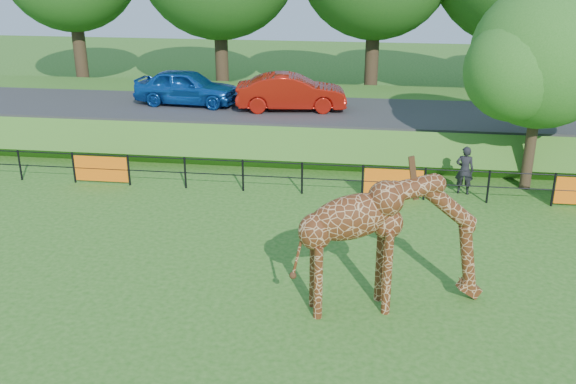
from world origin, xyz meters
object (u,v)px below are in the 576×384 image
tree_east (545,62)px  visitor (465,170)px  car_blue (187,87)px  car_red (291,92)px  giraffe (391,243)px

tree_east → visitor: bearing=-159.0°
tree_east → car_blue: bearing=160.8°
car_blue → tree_east: tree_east is taller
car_red → tree_east: 9.94m
car_blue → visitor: bearing=-111.6°
giraffe → car_red: size_ratio=1.00×
giraffe → tree_east: bearing=44.0°
visitor → tree_east: bearing=-148.5°
car_blue → tree_east: size_ratio=0.65×
giraffe → visitor: 8.05m
car_blue → visitor: 12.37m
car_blue → tree_east: (13.27, -4.62, 2.11)m
car_red → tree_east: bearing=-123.5°
car_blue → car_red: 4.55m
giraffe → car_blue: bearing=106.5°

